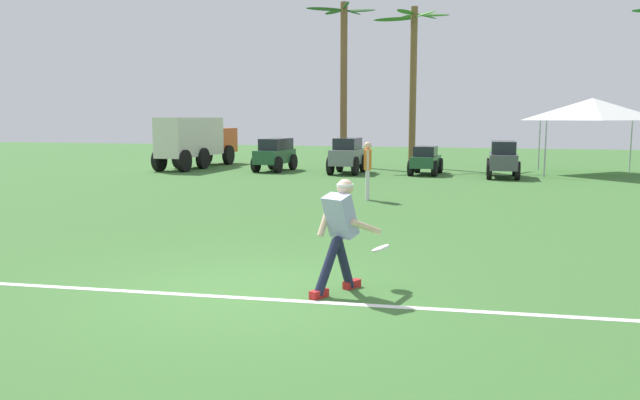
{
  "coord_description": "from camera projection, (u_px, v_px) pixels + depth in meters",
  "views": [
    {
      "loc": [
        2.99,
        -7.16,
        2.19
      ],
      "look_at": [
        0.33,
        2.24,
        0.9
      ],
      "focal_mm": 35.0,
      "sensor_mm": 36.0,
      "label": 1
    }
  ],
  "objects": [
    {
      "name": "frisbee_thrower",
      "position": [
        340.0,
        229.0,
        7.81
      ],
      "size": [
        0.76,
        0.92,
        1.43
      ],
      "color": "#191E38",
      "rests_on": "ground_plane"
    },
    {
      "name": "box_truck",
      "position": [
        197.0,
        140.0,
        27.52
      ],
      "size": [
        1.44,
        5.91,
        2.2
      ],
      "color": "#CC4C19",
      "rests_on": "ground_plane"
    },
    {
      "name": "frisbee_in_flight",
      "position": [
        380.0,
        248.0,
        8.12
      ],
      "size": [
        0.25,
        0.26,
        0.11
      ],
      "color": "white"
    },
    {
      "name": "event_tent",
      "position": [
        592.0,
        109.0,
        24.03
      ],
      "size": [
        3.72,
        3.72,
        2.94
      ],
      "color": "#B2B5BA",
      "rests_on": "ground_plane"
    },
    {
      "name": "palm_tree_left_of_centre",
      "position": [
        413.0,
        72.0,
        27.54
      ],
      "size": [
        3.36,
        3.2,
        7.01
      ],
      "color": "brown",
      "rests_on": "ground_plane"
    },
    {
      "name": "parked_car_slot_b",
      "position": [
        347.0,
        155.0,
        24.65
      ],
      "size": [
        1.18,
        2.36,
        1.4
      ],
      "color": "slate",
      "rests_on": "ground_plane"
    },
    {
      "name": "parked_car_slot_d",
      "position": [
        503.0,
        158.0,
        22.96
      ],
      "size": [
        1.19,
        2.42,
        1.34
      ],
      "color": "#474C51",
      "rests_on": "ground_plane"
    },
    {
      "name": "field_line_paint",
      "position": [
        238.0,
        297.0,
        7.64
      ],
      "size": [
        27.5,
        2.31,
        0.01
      ],
      "primitive_type": "cube",
      "rotation": [
        0.0,
        0.0,
        0.08
      ],
      "color": "white",
      "rests_on": "ground_plane"
    },
    {
      "name": "parked_car_slot_a",
      "position": [
        275.0,
        153.0,
        25.82
      ],
      "size": [
        1.26,
        2.45,
        1.34
      ],
      "color": "#235133",
      "rests_on": "ground_plane"
    },
    {
      "name": "parked_car_slot_c",
      "position": [
        426.0,
        160.0,
        24.19
      ],
      "size": [
        1.17,
        2.24,
        1.1
      ],
      "color": "#235133",
      "rests_on": "ground_plane"
    },
    {
      "name": "teammate_near_sideline",
      "position": [
        368.0,
        165.0,
        16.59
      ],
      "size": [
        0.27,
        0.5,
        1.56
      ],
      "color": "silver",
      "rests_on": "ground_plane"
    },
    {
      "name": "ground_plane",
      "position": [
        247.0,
        291.0,
        7.93
      ],
      "size": [
        80.0,
        80.0,
        0.0
      ],
      "primitive_type": "plane",
      "color": "#3B6930"
    },
    {
      "name": "palm_tree_far_left",
      "position": [
        343.0,
        73.0,
        27.98
      ],
      "size": [
        2.95,
        2.99,
        7.28
      ],
      "color": "brown",
      "rests_on": "ground_plane"
    }
  ]
}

